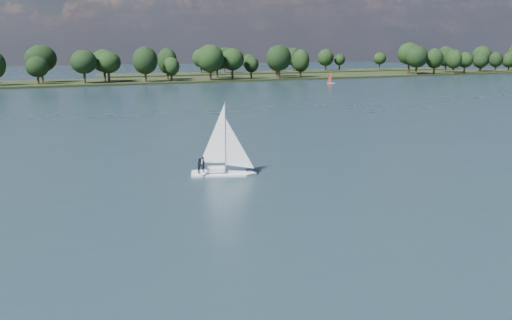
# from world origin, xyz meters

# --- Properties ---
(ground) EXTENTS (700.00, 700.00, 0.00)m
(ground) POSITION_xyz_m (0.00, 100.00, 0.00)
(ground) COLOR #233342
(ground) RESTS_ON ground
(far_shore_back) EXTENTS (220.00, 30.00, 1.40)m
(far_shore_back) POSITION_xyz_m (160.00, 260.00, 0.00)
(far_shore_back) COLOR black
(far_shore_back) RESTS_ON ground
(sailboat) EXTENTS (6.44, 4.18, 8.26)m
(sailboat) POSITION_xyz_m (11.25, 40.84, 2.31)
(sailboat) COLOR white
(sailboat) RESTS_ON ground
(dinghy_orange) EXTENTS (3.07, 2.21, 4.57)m
(dinghy_orange) POSITION_xyz_m (115.91, 167.81, 1.08)
(dinghy_orange) COLOR silver
(dinghy_orange) RESTS_ON ground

